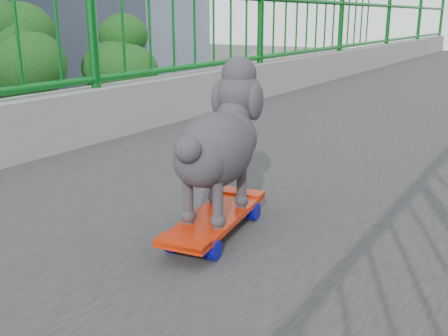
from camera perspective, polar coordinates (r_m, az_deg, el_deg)
skateboard at (r=1.74m, az=-0.89°, el=-5.63°), size 0.24×0.56×0.07m
poodle at (r=1.69m, az=-0.52°, el=2.98°), size 0.28×0.54×0.45m
car_0 at (r=14.70m, az=0.25°, el=-12.06°), size 1.77×4.39×1.50m
car_4 at (r=26.31m, az=-17.84°, el=-0.06°), size 1.65×4.10×1.40m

